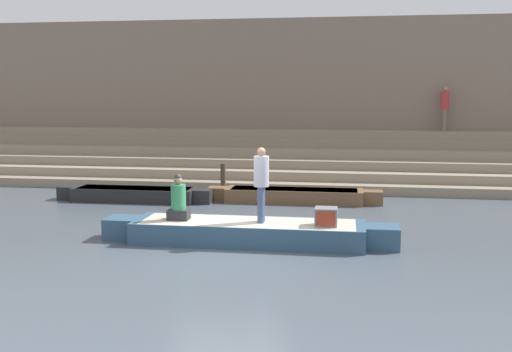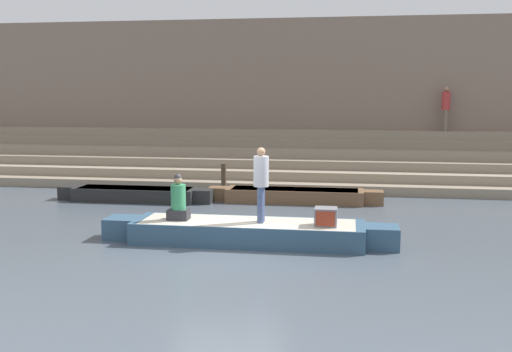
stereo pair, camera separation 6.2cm
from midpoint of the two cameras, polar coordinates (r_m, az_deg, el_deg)
name	(u,v)px [view 2 (the right image)]	position (r m, az deg, el deg)	size (l,w,h in m)	color
ground_plane	(227,251)	(13.30, -2.64, -7.17)	(120.00, 120.00, 0.00)	#4C5660
ghat_steps	(282,164)	(23.38, 2.54, 1.18)	(36.00, 4.42, 1.96)	gray
back_wall	(288,99)	(25.40, 3.14, 7.36)	(34.20, 1.28, 6.46)	#7F6B5B
rowboat_main	(248,232)	(13.94, -0.65, -5.31)	(6.86, 1.51, 0.51)	#33516B
person_standing	(261,179)	(13.66, 0.62, -0.33)	(0.35, 0.35, 1.73)	#3D4C75
person_rowing	(178,201)	(14.13, -7.28, -2.42)	(0.49, 0.38, 1.09)	#28282D
tv_set	(326,217)	(13.51, 6.79, -3.88)	(0.50, 0.46, 0.41)	slate
moored_boat_shore	(135,194)	(19.64, -11.35, -1.68)	(5.07, 1.05, 0.43)	black
moored_boat_distant	(294,195)	(19.05, 3.77, -1.84)	(5.54, 1.05, 0.43)	brown
mooring_post	(224,180)	(20.16, -3.00, -0.36)	(0.17, 0.17, 1.11)	#473828
person_on_steps	(446,105)	(24.58, 17.70, 6.42)	(0.32, 0.32, 1.73)	#756656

